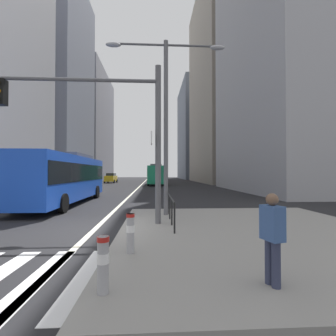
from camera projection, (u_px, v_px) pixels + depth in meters
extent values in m
plane|color=black|center=(136.00, 190.00, 28.75)|extent=(160.00, 160.00, 0.00)
cube|color=gray|center=(255.00, 233.00, 8.10)|extent=(9.00, 10.00, 0.15)
cube|color=silver|center=(39.00, 278.00, 4.79)|extent=(0.45, 3.20, 0.01)
cube|color=silver|center=(86.00, 277.00, 4.84)|extent=(0.45, 3.20, 0.01)
cube|color=silver|center=(131.00, 276.00, 4.89)|extent=(0.45, 3.20, 0.01)
cube|color=beige|center=(141.00, 185.00, 38.74)|extent=(0.20, 80.00, 0.01)
cube|color=slate|center=(53.00, 84.00, 43.61)|extent=(10.86, 16.42, 35.75)
cube|color=gray|center=(87.00, 126.00, 66.11)|extent=(10.34, 24.15, 29.08)
cube|color=#9E9EA3|center=(286.00, 5.00, 27.57)|extent=(11.15, 19.60, 41.96)
cube|color=gray|center=(223.00, 86.00, 53.13)|extent=(10.84, 25.83, 41.89)
cube|color=slate|center=(199.00, 133.00, 81.77)|extent=(11.87, 24.52, 30.75)
cube|color=blue|center=(65.00, 178.00, 16.03)|extent=(2.50, 11.32, 2.75)
cube|color=black|center=(65.00, 173.00, 16.04)|extent=(2.54, 11.09, 1.10)
cube|color=#4C4C51|center=(74.00, 156.00, 17.75)|extent=(1.75, 4.07, 0.30)
cylinder|color=black|center=(63.00, 203.00, 12.46)|extent=(0.30, 1.00, 1.00)
cylinder|color=black|center=(14.00, 204.00, 12.32)|extent=(0.30, 1.00, 1.00)
cylinder|color=black|center=(96.00, 192.00, 19.69)|extent=(0.30, 1.00, 1.00)
cylinder|color=black|center=(66.00, 192.00, 19.55)|extent=(0.30, 1.00, 1.00)
cylinder|color=black|center=(23.00, 200.00, 15.65)|extent=(0.22, 0.64, 0.64)
cube|color=#198456|center=(156.00, 175.00, 41.28)|extent=(2.77, 10.94, 2.75)
cube|color=black|center=(156.00, 172.00, 41.29)|extent=(2.81, 10.72, 1.10)
cube|color=#4C4C51|center=(156.00, 165.00, 39.68)|extent=(1.85, 3.96, 0.30)
cylinder|color=black|center=(150.00, 181.00, 44.70)|extent=(0.32, 1.01, 1.00)
cylinder|color=black|center=(163.00, 181.00, 44.78)|extent=(0.32, 1.01, 1.00)
cylinder|color=black|center=(148.00, 183.00, 37.74)|extent=(0.32, 1.01, 1.00)
cylinder|color=black|center=(164.00, 183.00, 37.82)|extent=(0.32, 1.01, 1.00)
cube|color=gold|center=(111.00, 178.00, 48.69)|extent=(1.91, 4.54, 1.10)
cube|color=black|center=(111.00, 174.00, 48.86)|extent=(1.56, 2.47, 0.52)
cylinder|color=black|center=(114.00, 182.00, 47.18)|extent=(0.24, 0.65, 0.64)
cylinder|color=black|center=(105.00, 182.00, 47.13)|extent=(0.24, 0.65, 0.64)
cylinder|color=black|center=(117.00, 181.00, 50.23)|extent=(0.24, 0.65, 0.64)
cylinder|color=black|center=(108.00, 181.00, 50.18)|extent=(0.24, 0.65, 0.64)
cube|color=#B2A899|center=(162.00, 177.00, 62.59)|extent=(1.88, 4.56, 1.10)
cube|color=black|center=(162.00, 174.00, 62.46)|extent=(1.55, 2.47, 0.52)
cylinder|color=black|center=(158.00, 179.00, 64.04)|extent=(0.23, 0.64, 0.64)
cylinder|color=black|center=(165.00, 179.00, 64.19)|extent=(0.23, 0.64, 0.64)
cylinder|color=black|center=(158.00, 179.00, 60.98)|extent=(0.23, 0.64, 0.64)
cylinder|color=black|center=(166.00, 179.00, 61.12)|extent=(0.23, 0.64, 0.64)
cube|color=maroon|center=(162.00, 178.00, 57.95)|extent=(1.90, 4.15, 1.10)
cube|color=black|center=(162.00, 174.00, 57.81)|extent=(1.56, 2.26, 0.52)
cylinder|color=black|center=(158.00, 180.00, 59.25)|extent=(0.24, 0.65, 0.64)
cylinder|color=black|center=(166.00, 180.00, 59.41)|extent=(0.24, 0.65, 0.64)
cylinder|color=black|center=(159.00, 180.00, 56.47)|extent=(0.24, 0.65, 0.64)
cylinder|color=black|center=(167.00, 180.00, 56.63)|extent=(0.24, 0.65, 0.64)
cube|color=silver|center=(79.00, 182.00, 31.23)|extent=(1.81, 4.42, 1.10)
cube|color=black|center=(79.00, 176.00, 31.39)|extent=(1.51, 2.39, 0.52)
cylinder|color=black|center=(82.00, 187.00, 29.77)|extent=(0.22, 0.64, 0.64)
cylinder|color=black|center=(67.00, 187.00, 29.68)|extent=(0.22, 0.64, 0.64)
cylinder|color=black|center=(89.00, 186.00, 32.76)|extent=(0.22, 0.64, 0.64)
cylinder|color=black|center=(75.00, 186.00, 32.67)|extent=(0.22, 0.64, 0.64)
cylinder|color=#515156|center=(158.00, 144.00, 9.27)|extent=(0.22, 0.22, 6.00)
cylinder|color=#515156|center=(81.00, 80.00, 9.15)|extent=(5.78, 0.14, 0.14)
cube|color=black|center=(1.00, 92.00, 8.98)|extent=(0.34, 0.34, 0.95)
cube|color=white|center=(151.00, 138.00, 9.08)|extent=(0.04, 0.60, 0.44)
cylinder|color=#56565B|center=(166.00, 127.00, 11.19)|extent=(0.20, 0.20, 8.00)
cylinder|color=#56565B|center=(140.00, 44.00, 11.19)|extent=(2.40, 0.10, 0.10)
ellipsoid|color=#B2B2B7|center=(113.00, 45.00, 11.12)|extent=(0.70, 0.32, 0.20)
cylinder|color=#56565B|center=(192.00, 46.00, 11.33)|extent=(2.40, 0.10, 0.10)
ellipsoid|color=#B2B2B7|center=(217.00, 48.00, 11.40)|extent=(0.70, 0.32, 0.20)
cylinder|color=#99999E|center=(103.00, 265.00, 3.89)|extent=(0.18, 0.18, 0.90)
cylinder|color=white|center=(103.00, 258.00, 3.89)|extent=(0.19, 0.19, 0.16)
cylinder|color=#B21E19|center=(103.00, 239.00, 3.89)|extent=(0.20, 0.20, 0.08)
cylinder|color=#99999E|center=(130.00, 233.00, 5.83)|extent=(0.18, 0.18, 0.94)
cylinder|color=white|center=(130.00, 229.00, 5.83)|extent=(0.19, 0.19, 0.17)
cylinder|color=#B21E19|center=(130.00, 215.00, 5.83)|extent=(0.20, 0.20, 0.08)
cylinder|color=black|center=(175.00, 218.00, 7.72)|extent=(0.06, 0.06, 0.95)
cylinder|color=black|center=(172.00, 212.00, 8.91)|extent=(0.06, 0.06, 0.95)
cylinder|color=black|center=(170.00, 207.00, 10.09)|extent=(0.06, 0.06, 0.95)
cylinder|color=black|center=(168.00, 204.00, 11.28)|extent=(0.06, 0.06, 0.95)
cylinder|color=black|center=(171.00, 197.00, 9.51)|extent=(0.06, 3.56, 0.06)
cylinder|color=#2D334C|center=(276.00, 265.00, 4.08)|extent=(0.15, 0.15, 0.77)
cylinder|color=#2D334C|center=(269.00, 261.00, 4.23)|extent=(0.15, 0.15, 0.77)
cube|color=#38568E|center=(272.00, 223.00, 4.17)|extent=(0.33, 0.43, 0.59)
sphere|color=brown|center=(272.00, 199.00, 4.18)|extent=(0.21, 0.21, 0.21)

